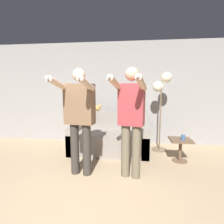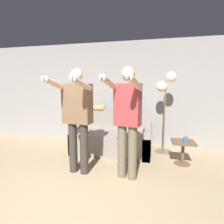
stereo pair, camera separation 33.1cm
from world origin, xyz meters
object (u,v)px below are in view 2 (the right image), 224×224
at_px(person_left, 77,114).
at_px(cup, 186,139).
at_px(couch, 112,139).
at_px(side_table, 183,148).
at_px(person_right, 127,116).
at_px(floor_lamp, 166,89).
at_px(cat, 99,108).

bearing_deg(person_left, cup, 27.54).
distance_m(couch, side_table, 1.51).
bearing_deg(cup, side_table, 125.79).
height_order(person_left, person_right, person_right).
bearing_deg(floor_lamp, side_table, -62.62).
bearing_deg(person_left, side_table, 28.99).
bearing_deg(side_table, floor_lamp, 117.38).
height_order(person_right, cat, person_right).
bearing_deg(couch, cup, -16.60).
distance_m(floor_lamp, cup, 1.16).
bearing_deg(cat, person_right, -58.82).
height_order(couch, cat, cat).
bearing_deg(floor_lamp, person_left, -137.97).
xyz_separation_m(floor_lamp, side_table, (0.31, -0.59, -1.10)).
bearing_deg(cup, cat, 157.39).
relative_size(couch, cup, 16.96).
relative_size(couch, cat, 4.06).
xyz_separation_m(couch, person_right, (0.49, -1.15, 0.73)).
relative_size(side_table, cup, 4.40).
bearing_deg(person_left, couch, 80.06).
bearing_deg(side_table, cat, 158.15).
height_order(couch, side_table, couch).
height_order(person_left, side_table, person_left).
distance_m(couch, person_right, 1.45).
xyz_separation_m(couch, side_table, (1.46, -0.40, 0.03)).
distance_m(person_right, cat, 1.76).
relative_size(person_right, floor_lamp, 0.98).
xyz_separation_m(floor_lamp, cup, (0.34, -0.63, -0.92)).
height_order(couch, floor_lamp, floor_lamp).
bearing_deg(side_table, couch, 164.59).
distance_m(couch, cat, 0.86).
relative_size(couch, person_left, 0.99).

